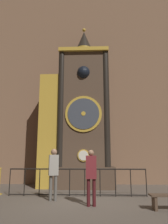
{
  "coord_description": "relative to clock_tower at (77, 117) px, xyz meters",
  "views": [
    {
      "loc": [
        0.36,
        -7.79,
        1.54
      ],
      "look_at": [
        -0.06,
        3.64,
        3.87
      ],
      "focal_mm": 35.0,
      "sensor_mm": 36.0,
      "label": 1
    }
  ],
  "objects": [
    {
      "name": "ground_plane",
      "position": [
        0.41,
        -3.6,
        -3.59
      ],
      "size": [
        28.0,
        28.0,
        0.0
      ],
      "primitive_type": "plane",
      "color": "brown"
    },
    {
      "name": "cathedral_back_wall",
      "position": [
        0.32,
        1.58,
        3.4
      ],
      "size": [
        24.0,
        0.32,
        14.0
      ],
      "color": "#846047",
      "rests_on": "ground_plane"
    },
    {
      "name": "clock_tower",
      "position": [
        0.0,
        0.0,
        0.0
      ],
      "size": [
        3.84,
        1.79,
        8.82
      ],
      "color": "brown",
      "rests_on": "ground_plane"
    },
    {
      "name": "railing_fence",
      "position": [
        0.16,
        -2.35,
        -3.0
      ],
      "size": [
        5.49,
        0.05,
        1.06
      ],
      "color": "black",
      "rests_on": "ground_plane"
    },
    {
      "name": "visitor_near",
      "position": [
        -0.64,
        -3.25,
        -2.49
      ],
      "size": [
        0.39,
        0.31,
        1.81
      ],
      "rotation": [
        0.0,
        0.0,
        0.29
      ],
      "color": "#58554F",
      "rests_on": "ground_plane"
    },
    {
      "name": "visitor_far",
      "position": [
        0.73,
        -4.1,
        -2.55
      ],
      "size": [
        0.35,
        0.23,
        1.75
      ],
      "rotation": [
        0.0,
        0.0,
        0.03
      ],
      "color": "#461518",
      "rests_on": "ground_plane"
    }
  ]
}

